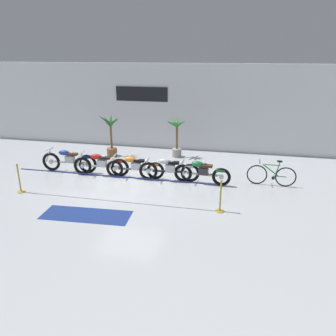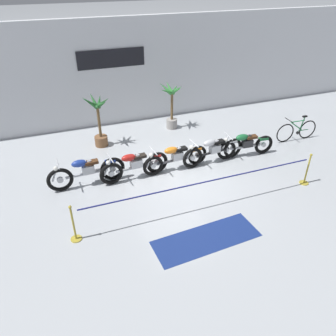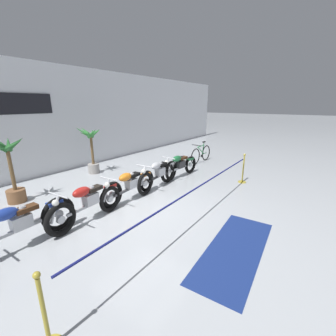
{
  "view_description": "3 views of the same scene",
  "coord_description": "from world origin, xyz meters",
  "px_view_note": "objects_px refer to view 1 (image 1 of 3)",
  "views": [
    {
      "loc": [
        3.91,
        -10.86,
        4.66
      ],
      "look_at": [
        1.48,
        0.21,
        0.66
      ],
      "focal_mm": 35.0,
      "sensor_mm": 36.0,
      "label": 1
    },
    {
      "loc": [
        -3.44,
        -7.97,
        5.8
      ],
      "look_at": [
        -0.38,
        0.14,
        0.42
      ],
      "focal_mm": 35.0,
      "sensor_mm": 36.0,
      "label": 2
    },
    {
      "loc": [
        -4.24,
        -3.81,
        2.74
      ],
      "look_at": [
        1.36,
        0.17,
        0.75
      ],
      "focal_mm": 24.0,
      "sensor_mm": 36.0,
      "label": 3
    }
  ],
  "objects_px": {
    "motorcycle_green_4": "(202,172)",
    "floor_banner": "(86,215)",
    "motorcycle_silver_3": "(169,169)",
    "bicycle": "(271,175)",
    "potted_palm_right_of_row": "(111,135)",
    "stanchion_mid_left": "(220,201)",
    "motorcycle_blue_0": "(69,160)",
    "motorcycle_orange_2": "(135,167)",
    "potted_palm_left_of_row": "(176,135)",
    "stanchion_far_left": "(78,179)",
    "motorcycle_red_1": "(101,164)"
  },
  "relations": [
    {
      "from": "motorcycle_blue_0",
      "to": "motorcycle_orange_2",
      "type": "bearing_deg",
      "value": -2.43
    },
    {
      "from": "motorcycle_green_4",
      "to": "potted_palm_left_of_row",
      "type": "bearing_deg",
      "value": 116.65
    },
    {
      "from": "motorcycle_green_4",
      "to": "stanchion_mid_left",
      "type": "distance_m",
      "value": 2.3
    },
    {
      "from": "potted_palm_left_of_row",
      "to": "stanchion_mid_left",
      "type": "relative_size",
      "value": 1.83
    },
    {
      "from": "motorcycle_green_4",
      "to": "potted_palm_left_of_row",
      "type": "height_order",
      "value": "potted_palm_left_of_row"
    },
    {
      "from": "stanchion_far_left",
      "to": "stanchion_mid_left",
      "type": "relative_size",
      "value": 6.62
    },
    {
      "from": "motorcycle_red_1",
      "to": "stanchion_mid_left",
      "type": "distance_m",
      "value": 5.31
    },
    {
      "from": "potted_palm_right_of_row",
      "to": "stanchion_mid_left",
      "type": "xyz_separation_m",
      "value": [
        5.44,
        -4.77,
        -0.64
      ]
    },
    {
      "from": "motorcycle_silver_3",
      "to": "stanchion_mid_left",
      "type": "distance_m",
      "value": 3.01
    },
    {
      "from": "potted_palm_right_of_row",
      "to": "motorcycle_red_1",
      "type": "bearing_deg",
      "value": -77.4
    },
    {
      "from": "motorcycle_blue_0",
      "to": "potted_palm_left_of_row",
      "type": "relative_size",
      "value": 1.23
    },
    {
      "from": "potted_palm_left_of_row",
      "to": "floor_banner",
      "type": "distance_m",
      "value": 6.68
    },
    {
      "from": "motorcycle_green_4",
      "to": "floor_banner",
      "type": "height_order",
      "value": "motorcycle_green_4"
    },
    {
      "from": "bicycle",
      "to": "floor_banner",
      "type": "relative_size",
      "value": 0.65
    },
    {
      "from": "motorcycle_red_1",
      "to": "motorcycle_silver_3",
      "type": "relative_size",
      "value": 0.98
    },
    {
      "from": "motorcycle_blue_0",
      "to": "bicycle",
      "type": "xyz_separation_m",
      "value": [
        8.02,
        0.25,
        -0.09
      ]
    },
    {
      "from": "motorcycle_blue_0",
      "to": "bicycle",
      "type": "height_order",
      "value": "bicycle"
    },
    {
      "from": "motorcycle_blue_0",
      "to": "potted_palm_right_of_row",
      "type": "bearing_deg",
      "value": 70.47
    },
    {
      "from": "bicycle",
      "to": "potted_palm_left_of_row",
      "type": "xyz_separation_m",
      "value": [
        -4.1,
        2.74,
        0.65
      ]
    },
    {
      "from": "motorcycle_blue_0",
      "to": "floor_banner",
      "type": "distance_m",
      "value": 4.2
    },
    {
      "from": "motorcycle_silver_3",
      "to": "potted_palm_right_of_row",
      "type": "bearing_deg",
      "value": 142.14
    },
    {
      "from": "motorcycle_orange_2",
      "to": "bicycle",
      "type": "relative_size",
      "value": 1.31
    },
    {
      "from": "motorcycle_silver_3",
      "to": "floor_banner",
      "type": "distance_m",
      "value": 3.81
    },
    {
      "from": "motorcycle_orange_2",
      "to": "motorcycle_blue_0",
      "type": "bearing_deg",
      "value": 177.57
    },
    {
      "from": "motorcycle_red_1",
      "to": "motorcycle_silver_3",
      "type": "bearing_deg",
      "value": 0.34
    },
    {
      "from": "potted_palm_right_of_row",
      "to": "motorcycle_green_4",
      "type": "bearing_deg",
      "value": -29.64
    },
    {
      "from": "motorcycle_blue_0",
      "to": "motorcycle_silver_3",
      "type": "distance_m",
      "value": 4.23
    },
    {
      "from": "motorcycle_blue_0",
      "to": "potted_palm_right_of_row",
      "type": "distance_m",
      "value": 2.68
    },
    {
      "from": "potted_palm_left_of_row",
      "to": "stanchion_mid_left",
      "type": "bearing_deg",
      "value": -65.51
    },
    {
      "from": "motorcycle_silver_3",
      "to": "motorcycle_green_4",
      "type": "bearing_deg",
      "value": -0.83
    },
    {
      "from": "motorcycle_orange_2",
      "to": "bicycle",
      "type": "xyz_separation_m",
      "value": [
        5.16,
        0.37,
        -0.06
      ]
    },
    {
      "from": "motorcycle_orange_2",
      "to": "stanchion_mid_left",
      "type": "bearing_deg",
      "value": -32.14
    },
    {
      "from": "motorcycle_orange_2",
      "to": "potted_palm_right_of_row",
      "type": "distance_m",
      "value": 3.31
    },
    {
      "from": "motorcycle_green_4",
      "to": "potted_palm_right_of_row",
      "type": "distance_m",
      "value": 5.33
    },
    {
      "from": "bicycle",
      "to": "potted_palm_right_of_row",
      "type": "xyz_separation_m",
      "value": [
        -7.14,
        2.23,
        0.6
      ]
    },
    {
      "from": "bicycle",
      "to": "stanchion_mid_left",
      "type": "height_order",
      "value": "stanchion_mid_left"
    },
    {
      "from": "motorcycle_blue_0",
      "to": "stanchion_far_left",
      "type": "xyz_separation_m",
      "value": [
        1.58,
        -2.3,
        0.21
      ]
    },
    {
      "from": "motorcycle_silver_3",
      "to": "potted_palm_right_of_row",
      "type": "height_order",
      "value": "potted_palm_right_of_row"
    },
    {
      "from": "potted_palm_right_of_row",
      "to": "stanchion_far_left",
      "type": "xyz_separation_m",
      "value": [
        0.7,
        -4.77,
        -0.3
      ]
    },
    {
      "from": "motorcycle_silver_3",
      "to": "bicycle",
      "type": "distance_m",
      "value": 3.81
    },
    {
      "from": "motorcycle_orange_2",
      "to": "motorcycle_green_4",
      "type": "xyz_separation_m",
      "value": [
        2.63,
        -0.03,
        -0.0
      ]
    },
    {
      "from": "motorcycle_orange_2",
      "to": "potted_palm_right_of_row",
      "type": "xyz_separation_m",
      "value": [
        -1.98,
        2.6,
        0.54
      ]
    },
    {
      "from": "motorcycle_orange_2",
      "to": "motorcycle_green_4",
      "type": "bearing_deg",
      "value": -0.59
    },
    {
      "from": "motorcycle_green_4",
      "to": "floor_banner",
      "type": "relative_size",
      "value": 0.79
    },
    {
      "from": "floor_banner",
      "to": "motorcycle_green_4",
      "type": "bearing_deg",
      "value": 43.07
    },
    {
      "from": "bicycle",
      "to": "stanchion_far_left",
      "type": "height_order",
      "value": "stanchion_far_left"
    },
    {
      "from": "motorcycle_blue_0",
      "to": "motorcycle_silver_3",
      "type": "height_order",
      "value": "motorcycle_blue_0"
    },
    {
      "from": "bicycle",
      "to": "potted_palm_left_of_row",
      "type": "height_order",
      "value": "potted_palm_left_of_row"
    },
    {
      "from": "motorcycle_green_4",
      "to": "potted_palm_left_of_row",
      "type": "relative_size",
      "value": 1.11
    },
    {
      "from": "motorcycle_orange_2",
      "to": "stanchion_mid_left",
      "type": "height_order",
      "value": "stanchion_mid_left"
    }
  ]
}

